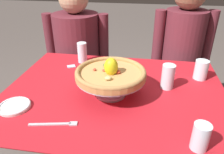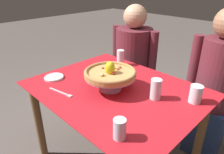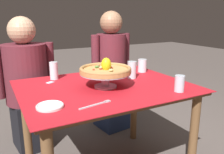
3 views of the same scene
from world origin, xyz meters
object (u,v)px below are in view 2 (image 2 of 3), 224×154
at_px(pizza_stand, 110,79).
at_px(dinner_fork, 62,93).
at_px(water_glass_back_right, 196,95).
at_px(sugar_packet, 109,66).
at_px(diner_left, 133,63).
at_px(side_plate, 54,77).
at_px(water_glass_side_right, 156,90).
at_px(water_glass_back_left, 120,59).
at_px(water_glass_front_right, 120,130).
at_px(diner_right, 214,91).
at_px(pizza, 110,73).

xyz_separation_m(pizza_stand, dinner_fork, (-0.19, -0.27, -0.07)).
distance_m(pizza_stand, water_glass_back_right, 0.55).
bearing_deg(sugar_packet, dinner_fork, -77.79).
height_order(pizza_stand, diner_left, diner_left).
height_order(pizza_stand, side_plate, pizza_stand).
relative_size(water_glass_side_right, dinner_fork, 0.66).
bearing_deg(dinner_fork, side_plate, 160.54).
bearing_deg(water_glass_back_right, water_glass_side_right, -144.94).
bearing_deg(sugar_packet, pizza_stand, -42.98).
relative_size(water_glass_back_left, side_plate, 0.92).
xyz_separation_m(water_glass_back_right, side_plate, (-0.91, -0.44, -0.04)).
distance_m(pizza_stand, water_glass_front_right, 0.49).
xyz_separation_m(sugar_packet, diner_right, (0.75, 0.46, -0.13)).
bearing_deg(water_glass_back_left, pizza, -55.71).
bearing_deg(water_glass_side_right, diner_left, 138.22).
xyz_separation_m(pizza_stand, water_glass_back_left, (-0.25, 0.37, -0.02)).
height_order(water_glass_back_left, diner_left, diner_left).
distance_m(dinner_fork, diner_right, 1.20).
bearing_deg(water_glass_back_right, diner_right, 94.95).
bearing_deg(water_glass_side_right, water_glass_back_left, 154.72).
distance_m(water_glass_front_right, side_plate, 0.81).
bearing_deg(pizza_stand, water_glass_front_right, -39.05).
relative_size(pizza, dinner_fork, 1.72).
bearing_deg(side_plate, water_glass_back_left, 73.10).
distance_m(sugar_packet, diner_right, 0.89).
relative_size(pizza_stand, water_glass_front_right, 3.23).
bearing_deg(side_plate, dinner_fork, -19.46).
relative_size(pizza_stand, sugar_packet, 6.85).
distance_m(water_glass_front_right, sugar_packet, 0.90).
height_order(dinner_fork, sugar_packet, dinner_fork).
xyz_separation_m(water_glass_back_left, side_plate, (-0.17, -0.56, -0.05)).
bearing_deg(side_plate, diner_right, 47.10).
xyz_separation_m(sugar_packet, diner_left, (-0.10, 0.45, -0.13)).
xyz_separation_m(pizza, water_glass_front_right, (0.38, -0.31, -0.08)).
height_order(side_plate, diner_right, diner_right).
distance_m(pizza_stand, sugar_packet, 0.43).
distance_m(water_glass_front_right, dinner_fork, 0.57).
bearing_deg(pizza_stand, water_glass_back_right, 27.76).
bearing_deg(diner_left, pizza, -60.99).
bearing_deg(water_glass_back_left, water_glass_back_right, -9.14).
bearing_deg(side_plate, water_glass_back_right, 25.84).
bearing_deg(pizza, water_glass_front_right, -39.04).
bearing_deg(water_glass_front_right, pizza, 140.96).
bearing_deg(sugar_packet, water_glass_back_left, 58.63).
bearing_deg(diner_right, dinner_fork, -121.77).
bearing_deg(water_glass_front_right, diner_left, 126.97).
bearing_deg(pizza_stand, water_glass_side_right, 22.15).
bearing_deg(pizza, diner_left, 119.01).
bearing_deg(water_glass_back_left, dinner_fork, -84.02).
relative_size(water_glass_back_left, water_glass_side_right, 1.01).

